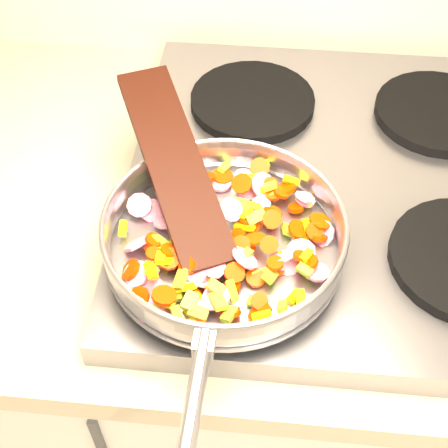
{
  "coord_description": "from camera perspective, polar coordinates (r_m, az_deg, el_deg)",
  "views": [
    {
      "loc": [
        -0.81,
        1.04,
        1.54
      ],
      "look_at": [
        -0.85,
        1.51,
        1.0
      ],
      "focal_mm": 50.0,
      "sensor_mm": 36.0,
      "label": 1
    }
  ],
  "objects": [
    {
      "name": "cooktop",
      "position": [
        0.89,
        10.96,
        3.49
      ],
      "size": [
        0.6,
        0.6,
        0.04
      ],
      "primitive_type": "cube",
      "color": "#939399",
      "rests_on": "counter_top"
    },
    {
      "name": "grate_fl",
      "position": [
        0.77,
        1.19,
        -1.64
      ],
      "size": [
        0.19,
        0.19,
        0.02
      ],
      "primitive_type": "cylinder",
      "color": "black",
      "rests_on": "cooktop"
    },
    {
      "name": "grate_bl",
      "position": [
        0.97,
        2.62,
        11.16
      ],
      "size": [
        0.19,
        0.19,
        0.02
      ],
      "primitive_type": "cylinder",
      "color": "black",
      "rests_on": "cooktop"
    },
    {
      "name": "grate_br",
      "position": [
        1.0,
        19.03,
        9.61
      ],
      "size": [
        0.19,
        0.19,
        0.02
      ],
      "primitive_type": "cylinder",
      "color": "black",
      "rests_on": "cooktop"
    },
    {
      "name": "saute_pan",
      "position": [
        0.73,
        -0.03,
        -1.01
      ],
      "size": [
        0.32,
        0.49,
        0.05
      ],
      "rotation": [
        0.0,
        0.0,
        -0.03
      ],
      "color": "#9E9EA5",
      "rests_on": "grate_fl"
    },
    {
      "name": "vegetable_heap",
      "position": [
        0.74,
        0.4,
        -1.6
      ],
      "size": [
        0.26,
        0.27,
        0.05
      ],
      "color": "red",
      "rests_on": "saute_pan"
    },
    {
      "name": "wooden_spatula",
      "position": [
        0.77,
        -4.58,
        5.58
      ],
      "size": [
        0.18,
        0.29,
        0.08
      ],
      "primitive_type": "cube",
      "rotation": [
        0.0,
        -0.24,
        2.01
      ],
      "color": "black",
      "rests_on": "saute_pan"
    }
  ]
}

